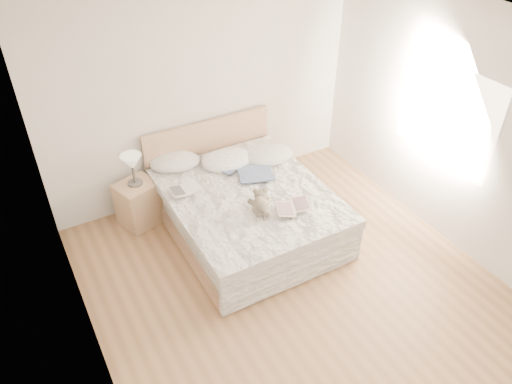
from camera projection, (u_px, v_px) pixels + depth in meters
floor at (299, 293)px, 5.22m from camera, size 4.00×4.50×0.00m
ceiling at (319, 39)px, 3.61m from camera, size 4.00×4.50×0.00m
wall_back at (203, 93)px, 5.99m from camera, size 4.00×0.02×2.70m
wall_left at (79, 268)px, 3.63m from camera, size 0.02×4.50×2.70m
wall_right at (467, 134)px, 5.20m from camera, size 0.02×4.50×2.70m
window at (446, 114)px, 5.34m from camera, size 0.02×1.30×1.10m
bed at (245, 209)px, 5.87m from camera, size 1.72×2.14×1.00m
nightstand at (139, 203)px, 6.00m from camera, size 0.55×0.52×0.56m
table_lamp at (132, 164)px, 5.68m from camera, size 0.28×0.28×0.39m
pillow_left at (175, 162)px, 6.08m from camera, size 0.71×0.59×0.18m
pillow_middle at (227, 160)px, 6.11m from camera, size 0.70×0.53×0.20m
pillow_right at (268, 155)px, 6.20m from camera, size 0.72×0.56×0.19m
blouse at (253, 168)px, 5.98m from camera, size 0.80×0.83×0.03m
photo_book at (184, 190)px, 5.63m from camera, size 0.35×0.24×0.03m
childrens_book at (293, 207)px, 5.38m from camera, size 0.47×0.39×0.03m
teddy_bear at (261, 209)px, 5.31m from camera, size 0.33×0.38×0.17m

